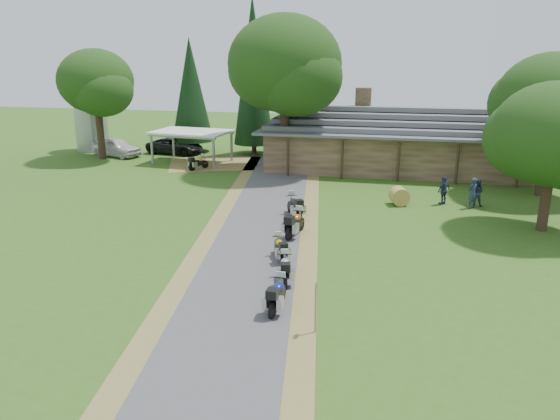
% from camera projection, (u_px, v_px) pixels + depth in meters
% --- Properties ---
extents(ground, '(120.00, 120.00, 0.00)m').
position_uv_depth(ground, '(241.00, 284.00, 21.98)').
color(ground, '#315919').
rests_on(ground, ground).
extents(driveway, '(51.95, 51.95, 0.00)m').
position_uv_depth(driveway, '(254.00, 249.00, 25.83)').
color(driveway, '#424244').
rests_on(driveway, ground).
extents(lodge, '(21.40, 9.40, 4.90)m').
position_uv_depth(lodge, '(400.00, 138.00, 42.57)').
color(lodge, brown).
rests_on(lodge, ground).
extents(silo, '(3.10, 3.10, 5.97)m').
position_uv_depth(silo, '(91.00, 118.00, 50.38)').
color(silo, gray).
rests_on(silo, ground).
extents(carport, '(6.58, 4.78, 2.66)m').
position_uv_depth(carport, '(192.00, 147.00, 45.10)').
color(carport, white).
rests_on(carport, ground).
extents(car_white_sedan, '(4.27, 6.53, 2.01)m').
position_uv_depth(car_white_sedan, '(116.00, 145.00, 48.01)').
color(car_white_sedan, silver).
rests_on(car_white_sedan, ground).
extents(car_dark_suv, '(2.94, 5.79, 2.13)m').
position_uv_depth(car_dark_suv, '(175.00, 142.00, 49.21)').
color(car_dark_suv, black).
rests_on(car_dark_suv, ground).
extents(motorcycle_row_a, '(0.67, 1.84, 1.25)m').
position_uv_depth(motorcycle_row_a, '(277.00, 293.00, 19.72)').
color(motorcycle_row_a, navy).
rests_on(motorcycle_row_a, ground).
extents(motorcycle_row_b, '(0.97, 1.85, 1.21)m').
position_uv_depth(motorcycle_row_b, '(285.00, 268.00, 22.10)').
color(motorcycle_row_b, '#A6A7AE').
rests_on(motorcycle_row_b, ground).
extents(motorcycle_row_c, '(1.20, 1.75, 1.15)m').
position_uv_depth(motorcycle_row_c, '(280.00, 247.00, 24.45)').
color(motorcycle_row_c, '#C2A701').
rests_on(motorcycle_row_c, ground).
extents(motorcycle_row_d, '(1.03, 2.14, 1.41)m').
position_uv_depth(motorcycle_row_d, '(295.00, 222.00, 27.55)').
color(motorcycle_row_d, '#C9491E').
rests_on(motorcycle_row_d, ground).
extents(motorcycle_row_e, '(1.53, 2.06, 1.37)m').
position_uv_depth(motorcycle_row_e, '(294.00, 205.00, 30.63)').
color(motorcycle_row_e, black).
rests_on(motorcycle_row_e, ground).
extents(motorcycle_carport_a, '(1.32, 1.79, 1.18)m').
position_uv_depth(motorcycle_carport_a, '(198.00, 162.00, 42.79)').
color(motorcycle_carport_a, gold).
rests_on(motorcycle_carport_a, ground).
extents(person_a, '(0.76, 0.74, 2.18)m').
position_uv_depth(person_a, '(473.00, 190.00, 32.22)').
color(person_a, navy).
rests_on(person_a, ground).
extents(person_b, '(0.63, 0.52, 1.92)m').
position_uv_depth(person_b, '(477.00, 190.00, 32.77)').
color(person_b, navy).
rests_on(person_b, ground).
extents(person_c, '(0.70, 0.71, 2.05)m').
position_uv_depth(person_c, '(444.00, 188.00, 33.05)').
color(person_c, navy).
rests_on(person_c, ground).
extents(hay_bale, '(1.31, 1.24, 1.08)m').
position_uv_depth(hay_bale, '(399.00, 196.00, 33.09)').
color(hay_bale, olive).
rests_on(hay_bale, ground).
extents(sign_post, '(0.33, 0.05, 1.82)m').
position_uv_depth(sign_post, '(315.00, 308.00, 17.98)').
color(sign_post, gray).
rests_on(sign_post, ground).
extents(oak_lodge_left, '(8.42, 8.42, 13.06)m').
position_uv_depth(oak_lodge_left, '(285.00, 85.00, 40.52)').
color(oak_lodge_left, '#15340F').
rests_on(oak_lodge_left, ground).
extents(oak_lodge_right, '(6.81, 6.81, 9.87)m').
position_uv_depth(oak_lodge_right, '(549.00, 119.00, 34.09)').
color(oak_lodge_right, '#15340F').
rests_on(oak_lodge_right, ground).
extents(oak_driveway, '(6.18, 6.18, 8.13)m').
position_uv_depth(oak_driveway, '(552.00, 154.00, 27.40)').
color(oak_driveway, '#15340F').
rests_on(oak_driveway, ground).
extents(oak_silo, '(6.23, 6.23, 10.59)m').
position_uv_depth(oak_silo, '(97.00, 97.00, 45.70)').
color(oak_silo, '#15340F').
rests_on(oak_silo, ground).
extents(cedar_near, '(3.59, 3.59, 13.57)m').
position_uv_depth(cedar_near, '(253.00, 77.00, 47.56)').
color(cedar_near, black).
rests_on(cedar_near, ground).
extents(cedar_far, '(3.76, 3.76, 10.18)m').
position_uv_depth(cedar_far, '(191.00, 96.00, 49.16)').
color(cedar_far, black).
rests_on(cedar_far, ground).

